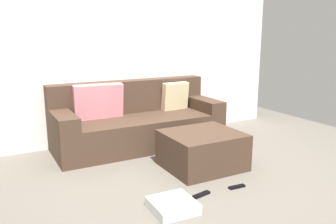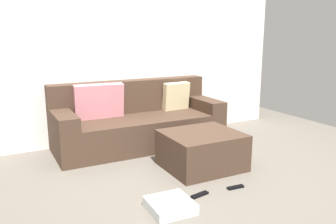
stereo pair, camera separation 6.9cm
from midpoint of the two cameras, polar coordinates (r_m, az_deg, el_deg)
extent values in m
plane|color=#6B6359|center=(3.64, 5.33, -11.88)|extent=(6.38, 6.38, 0.00)
cube|color=white|center=(5.07, -6.96, 10.05)|extent=(4.91, 0.10, 2.57)
cube|color=#473326|center=(4.77, -5.14, -3.18)|extent=(2.27, 0.88, 0.42)
cube|color=#473326|center=(4.97, -6.73, 2.58)|extent=(2.27, 0.22, 0.45)
cube|color=#473326|center=(4.41, -17.38, -1.13)|extent=(0.25, 0.88, 0.17)
cube|color=#473326|center=(5.17, 5.15, 1.40)|extent=(0.25, 0.88, 0.17)
cube|color=pink|center=(4.61, -12.83, 1.58)|extent=(0.47, 0.19, 0.47)
cube|color=pink|center=(4.67, -10.60, 1.78)|extent=(0.46, 0.19, 0.46)
cube|color=beige|center=(5.09, 0.79, 2.60)|extent=(0.41, 0.17, 0.41)
cube|color=#473326|center=(4.03, 5.12, -6.21)|extent=(0.84, 0.74, 0.42)
cube|color=silver|center=(3.15, 0.14, -15.06)|extent=(0.39, 0.39, 0.09)
cube|color=black|center=(3.63, 10.66, -11.95)|extent=(0.18, 0.06, 0.02)
cube|color=black|center=(3.43, 4.92, -13.32)|extent=(0.20, 0.09, 0.02)
camera|label=1|loc=(0.03, -90.46, -0.10)|focal=37.22mm
camera|label=2|loc=(0.03, 89.54, 0.10)|focal=37.22mm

